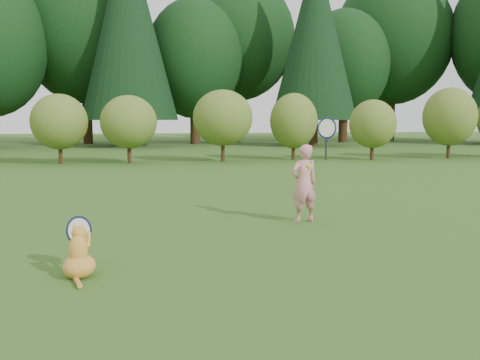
{
  "coord_description": "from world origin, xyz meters",
  "views": [
    {
      "loc": [
        -1.15,
        -7.04,
        1.63
      ],
      "look_at": [
        0.2,
        0.8,
        0.7
      ],
      "focal_mm": 40.0,
      "sensor_mm": 36.0,
      "label": 1
    }
  ],
  "objects": [
    {
      "name": "ground",
      "position": [
        0.0,
        0.0,
        0.0
      ],
      "size": [
        100.0,
        100.0,
        0.0
      ],
      "primitive_type": "plane",
      "color": "#244E16",
      "rests_on": "ground"
    },
    {
      "name": "shrub_row",
      "position": [
        0.0,
        13.0,
        1.4
      ],
      "size": [
        28.0,
        3.0,
        2.8
      ],
      "primitive_type": null,
      "color": "#4F6B21",
      "rests_on": "ground"
    },
    {
      "name": "woodland_backdrop",
      "position": [
        0.0,
        23.0,
        7.5
      ],
      "size": [
        48.0,
        10.0,
        15.0
      ],
      "primitive_type": null,
      "color": "black",
      "rests_on": "ground"
    },
    {
      "name": "child",
      "position": [
        1.25,
        0.94,
        0.64
      ],
      "size": [
        0.73,
        0.51,
        1.82
      ],
      "rotation": [
        0.0,
        0.0,
        3.37
      ],
      "color": "pink",
      "rests_on": "ground"
    },
    {
      "name": "cat",
      "position": [
        -1.87,
        -1.48,
        0.28
      ],
      "size": [
        0.45,
        0.74,
        0.75
      ],
      "rotation": [
        0.0,
        0.0,
        -0.18
      ],
      "color": "#B77623",
      "rests_on": "ground"
    },
    {
      "name": "tennis_ball",
      "position": [
        1.16,
        0.46,
        0.92
      ],
      "size": [
        0.07,
        0.07,
        0.07
      ],
      "color": "#CADA19",
      "rests_on": "ground"
    }
  ]
}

